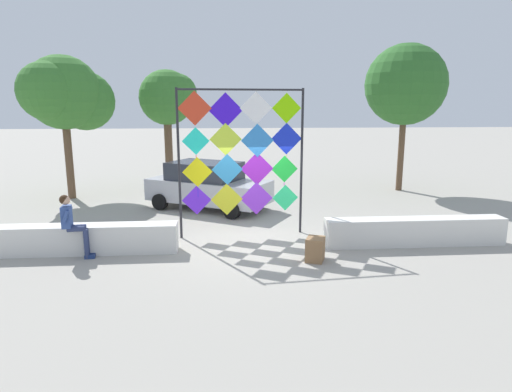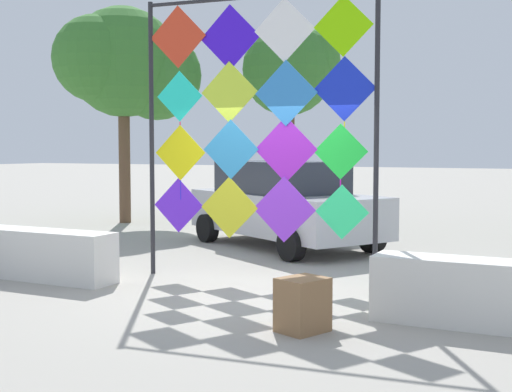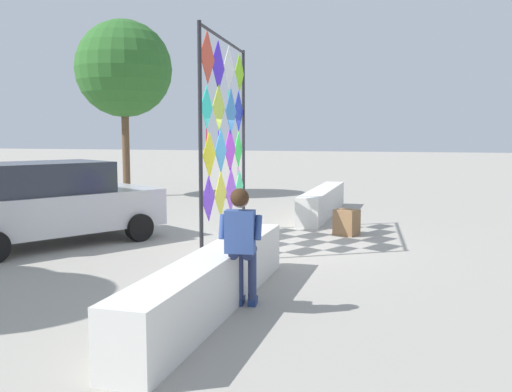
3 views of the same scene
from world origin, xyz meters
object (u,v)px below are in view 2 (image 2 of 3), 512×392
at_px(cardboard_box_large, 303,305).
at_px(tree_palm_like, 293,69).
at_px(kite_display_rack, 257,115).
at_px(tree_broadleaf, 125,67).
at_px(parked_car, 284,204).

relative_size(cardboard_box_large, tree_palm_like, 0.11).
height_order(kite_display_rack, tree_palm_like, tree_palm_like).
bearing_deg(tree_broadleaf, parked_car, -22.53).
xyz_separation_m(parked_car, tree_broadleaf, (-5.42, 2.25, 3.14)).
bearing_deg(tree_palm_like, tree_broadleaf, -148.96).
xyz_separation_m(kite_display_rack, tree_broadleaf, (-6.48, 5.62, 1.61)).
relative_size(parked_car, cardboard_box_large, 8.15).
relative_size(kite_display_rack, tree_palm_like, 0.79).
bearing_deg(cardboard_box_large, kite_display_rack, 126.00).
bearing_deg(tree_palm_like, cardboard_box_large, -66.39).
distance_m(parked_car, tree_palm_like, 5.72).
height_order(parked_car, cardboard_box_large, parked_car).
relative_size(parked_car, tree_palm_like, 0.90).
relative_size(kite_display_rack, cardboard_box_large, 7.22).
height_order(kite_display_rack, cardboard_box_large, kite_display_rack).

